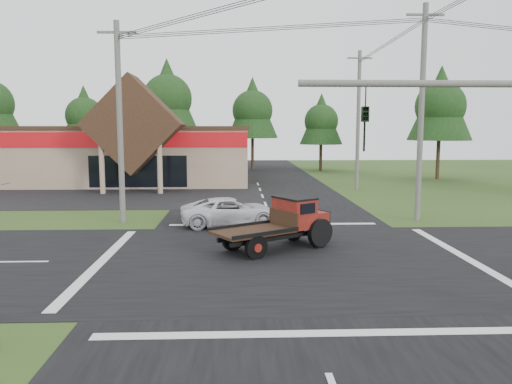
{
  "coord_description": "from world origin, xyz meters",
  "views": [
    {
      "loc": [
        -1.85,
        -18.61,
        5.02
      ],
      "look_at": [
        -1.02,
        3.39,
        2.2
      ],
      "focal_mm": 35.0,
      "sensor_mm": 36.0,
      "label": 1
    }
  ],
  "objects": [
    {
      "name": "ground",
      "position": [
        0.0,
        0.0,
        0.0
      ],
      "size": [
        120.0,
        120.0,
        0.0
      ],
      "primitive_type": "plane",
      "color": "#2D491A",
      "rests_on": "ground"
    },
    {
      "name": "road_ns",
      "position": [
        0.0,
        0.0,
        0.01
      ],
      "size": [
        12.0,
        120.0,
        0.02
      ],
      "primitive_type": "cube",
      "color": "black",
      "rests_on": "ground"
    },
    {
      "name": "road_ew",
      "position": [
        0.0,
        0.0,
        0.01
      ],
      "size": [
        120.0,
        12.0,
        0.02
      ],
      "primitive_type": "cube",
      "color": "black",
      "rests_on": "ground"
    },
    {
      "name": "parking_apron",
      "position": [
        -14.0,
        19.0,
        0.01
      ],
      "size": [
        28.0,
        14.0,
        0.02
      ],
      "primitive_type": "cube",
      "color": "black",
      "rests_on": "ground"
    },
    {
      "name": "cvs_building",
      "position": [
        -15.7,
        29.57,
        2.78
      ],
      "size": [
        30.4,
        18.2,
        9.19
      ],
      "color": "tan",
      "rests_on": "ground"
    },
    {
      "name": "utility_pole_nw",
      "position": [
        -8.0,
        8.0,
        5.39
      ],
      "size": [
        2.0,
        0.3,
        10.5
      ],
      "color": "#595651",
      "rests_on": "ground"
    },
    {
      "name": "utility_pole_ne",
      "position": [
        8.0,
        8.0,
        5.89
      ],
      "size": [
        2.0,
        0.3,
        11.5
      ],
      "color": "#595651",
      "rests_on": "ground"
    },
    {
      "name": "utility_pole_n",
      "position": [
        8.0,
        22.0,
        5.74
      ],
      "size": [
        2.0,
        0.3,
        11.2
      ],
      "color": "#595651",
      "rests_on": "ground"
    },
    {
      "name": "tree_row_b",
      "position": [
        -20.0,
        42.0,
        6.7
      ],
      "size": [
        5.6,
        5.6,
        10.1
      ],
      "color": "#332316",
      "rests_on": "ground"
    },
    {
      "name": "tree_row_c",
      "position": [
        -10.0,
        41.0,
        8.72
      ],
      "size": [
        7.28,
        7.28,
        13.13
      ],
      "color": "#332316",
      "rests_on": "ground"
    },
    {
      "name": "tree_row_d",
      "position": [
        0.0,
        42.0,
        7.38
      ],
      "size": [
        6.16,
        6.16,
        11.11
      ],
      "color": "#332316",
      "rests_on": "ground"
    },
    {
      "name": "tree_row_e",
      "position": [
        8.0,
        40.0,
        6.03
      ],
      "size": [
        5.04,
        5.04,
        9.09
      ],
      "color": "#332316",
      "rests_on": "ground"
    },
    {
      "name": "tree_side_ne",
      "position": [
        18.0,
        30.0,
        7.38
      ],
      "size": [
        6.16,
        6.16,
        11.11
      ],
      "color": "#332316",
      "rests_on": "ground"
    },
    {
      "name": "antique_flatbed_truck",
      "position": [
        -0.32,
        1.63,
        1.09
      ],
      "size": [
        5.46,
        4.47,
        2.18
      ],
      "primitive_type": null,
      "rotation": [
        0.0,
        0.0,
        -1.0
      ],
      "color": "#5C110D",
      "rests_on": "ground"
    },
    {
      "name": "white_pickup",
      "position": [
        -2.19,
        6.96,
        0.72
      ],
      "size": [
        5.5,
        3.15,
        1.44
      ],
      "primitive_type": "imported",
      "rotation": [
        0.0,
        0.0,
        1.72
      ],
      "color": "silver",
      "rests_on": "ground"
    }
  ]
}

